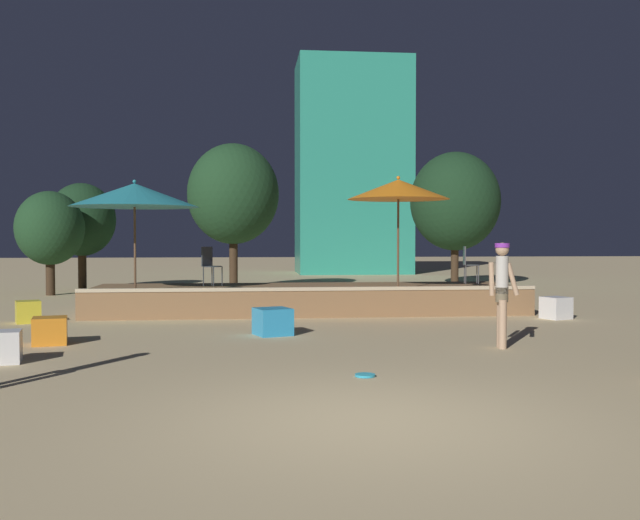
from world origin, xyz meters
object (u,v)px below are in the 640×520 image
cube_seat_1 (3,347)px  background_tree_3 (455,201)px  patio_umbrella_0 (398,190)px  bistro_chair_1 (468,261)px  cube_seat_0 (556,308)px  bistro_chair_0 (210,262)px  cube_seat_2 (28,312)px  background_tree_0 (82,220)px  patio_umbrella_1 (135,195)px  cube_seat_3 (273,322)px  cube_seat_4 (50,331)px  background_tree_1 (233,194)px  person_0 (502,289)px  background_tree_2 (50,228)px  frisbee_disc (365,375)px

cube_seat_1 → background_tree_3: bearing=53.6°
patio_umbrella_0 → bistro_chair_1: (1.89, 0.81, -1.66)m
cube_seat_0 → bistro_chair_0: bearing=170.0°
cube_seat_2 → background_tree_0: (-1.03, 9.58, 2.18)m
patio_umbrella_1 → cube_seat_1: size_ratio=5.41×
cube_seat_1 → cube_seat_3: cube_seat_3 is taller
cube_seat_3 → cube_seat_4: cube_seat_3 is taller
cube_seat_2 → background_tree_1: 9.76m
cube_seat_0 → cube_seat_4: size_ratio=1.03×
background_tree_0 → background_tree_1: 5.41m
cube_seat_3 → background_tree_3: bearing=60.2°
cube_seat_4 → bistro_chair_0: bistro_chair_0 is taller
background_tree_1 → person_0: bearing=-70.1°
patio_umbrella_0 → person_0: 5.15m
background_tree_0 → background_tree_2: size_ratio=1.13×
cube_seat_1 → background_tree_0: (-2.16, 14.57, 2.18)m
cube_seat_1 → cube_seat_3: (3.96, 2.57, 0.02)m
cube_seat_4 → background_tree_3: 17.47m
background_tree_0 → bistro_chair_1: bearing=-37.5°
patio_umbrella_0 → background_tree_1: background_tree_1 is taller
person_0 → frisbee_disc: 3.51m
background_tree_3 → background_tree_2: bearing=-169.1°
patio_umbrella_0 → cube_seat_3: size_ratio=4.15×
patio_umbrella_1 → bistro_chair_0: (1.62, 0.35, -1.51)m
cube_seat_3 → person_0: size_ratio=0.45×
cube_seat_3 → cube_seat_0: bearing=17.6°
cube_seat_1 → bistro_chair_1: size_ratio=0.63×
frisbee_disc → background_tree_0: bearing=114.0°
cube_seat_0 → background_tree_0: bearing=141.3°
cube_seat_0 → background_tree_3: background_tree_3 is taller
patio_umbrella_0 → cube_seat_1: bearing=-142.3°
background_tree_3 → cube_seat_1: bearing=-126.4°
bistro_chair_0 → background_tree_1: background_tree_1 is taller
cube_seat_2 → person_0: size_ratio=0.36×
cube_seat_0 → cube_seat_1: cube_seat_0 is taller
cube_seat_2 → cube_seat_4: bearing=-67.9°
background_tree_0 → background_tree_3: size_ratio=0.74×
person_0 → background_tree_3: (3.51, 14.46, 2.17)m
bistro_chair_1 → background_tree_2: (-11.45, 6.28, 0.86)m
cube_seat_4 → background_tree_0: (-2.33, 12.78, 2.18)m
cube_seat_2 → cube_seat_0: bearing=-2.0°
frisbee_disc → background_tree_0: (-7.17, 16.09, 2.40)m
person_0 → background_tree_3: size_ratio=0.35×
cube_seat_2 → background_tree_2: bearing=101.6°
cube_seat_3 → person_0: person_0 is taller
background_tree_0 → background_tree_3: background_tree_3 is taller
bistro_chair_0 → frisbee_disc: bearing=-124.9°
cube_seat_3 → background_tree_0: background_tree_0 is taller
cube_seat_0 → background_tree_3: 10.93m
patio_umbrella_1 → background_tree_1: background_tree_1 is taller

